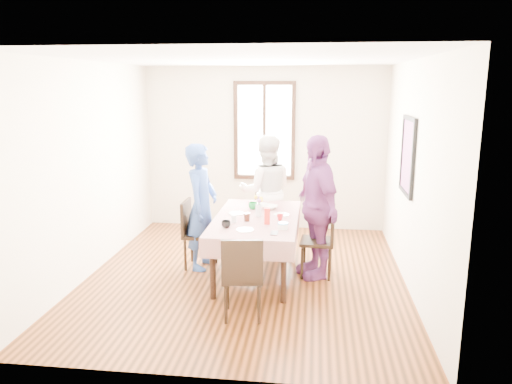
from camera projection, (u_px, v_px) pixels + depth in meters
The scene contains 31 objects.
ground at pixel (246, 276), 6.30m from camera, with size 4.50×4.50×0.00m, color black.
back_wall at pixel (264, 149), 8.19m from camera, with size 4.00×4.00×0.00m, color beige.
right_wall at pixel (413, 176), 5.77m from camera, with size 4.50×4.50×0.00m, color beige.
window_frame at pixel (264, 131), 8.10m from camera, with size 1.02×0.06×1.62m, color black.
window_pane at pixel (264, 131), 8.11m from camera, with size 0.90×0.02×1.50m, color white.
art_poster at pixel (408, 156), 6.02m from camera, with size 0.04×0.76×0.96m, color red.
dining_table at pixel (256, 246), 6.30m from camera, with size 0.93×1.74×0.75m, color black.
tablecloth at pixel (256, 218), 6.21m from camera, with size 1.05×1.86×0.01m, color #570006.
chair_left at pixel (201, 234), 6.53m from camera, with size 0.42×0.42×0.91m, color black.
chair_right at pixel (317, 241), 6.24m from camera, with size 0.42×0.42×0.91m, color black.
chair_far at pixel (266, 216), 7.44m from camera, with size 0.42×0.42×0.91m, color black.
chair_near at pixel (243, 276), 5.12m from camera, with size 0.42×0.42×0.91m, color black.
person_left at pixel (201, 207), 6.44m from camera, with size 0.61×0.40×1.67m, color #2A458B.
person_far at pixel (266, 191), 7.34m from camera, with size 0.82×0.64×1.68m, color white.
person_right at pixel (316, 207), 6.14m from camera, with size 1.06×0.44×1.81m, color #743273.
mug_black at pixel (226, 224), 5.75m from camera, with size 0.11×0.11×0.09m, color black.
mug_flag at pixel (280, 217), 6.06m from camera, with size 0.08×0.08×0.08m, color red.
mug_green at pixel (253, 206), 6.60m from camera, with size 0.12×0.12×0.09m, color #0C7226.
serving_bowl at pixel (270, 207), 6.60m from camera, with size 0.21×0.21×0.05m, color white.
juice_carton at pixel (267, 216), 5.89m from camera, with size 0.06×0.06×0.20m, color red.
butter_tub at pixel (283, 226), 5.71m from camera, with size 0.12×0.12×0.06m, color white.
jam_jar at pixel (247, 217), 6.03m from camera, with size 0.07×0.07×0.10m, color black.
drinking_glass at pixel (234, 219), 5.97m from camera, with size 0.06×0.06×0.09m, color silver.
smartphone at pixel (274, 233), 5.54m from camera, with size 0.08×0.16×0.01m, color black.
flower_vase at pixel (258, 211), 6.23m from camera, with size 0.08×0.08×0.15m, color silver.
plate_left at pixel (236, 213), 6.37m from camera, with size 0.20×0.20×0.01m, color white.
plate_right at pixel (281, 215), 6.31m from camera, with size 0.20×0.20×0.01m, color white.
plate_far at pixel (262, 204), 6.84m from camera, with size 0.20×0.20×0.01m, color white.
plate_near at pixel (245, 230), 5.65m from camera, with size 0.20×0.20×0.01m, color white.
butter_lid at pixel (283, 223), 5.70m from camera, with size 0.12×0.12×0.01m, color blue.
flower_bunch at pixel (259, 201), 6.20m from camera, with size 0.09×0.09×0.10m, color yellow, non-canonical shape.
Camera 1 is at (0.85, -5.85, 2.42)m, focal length 34.38 mm.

